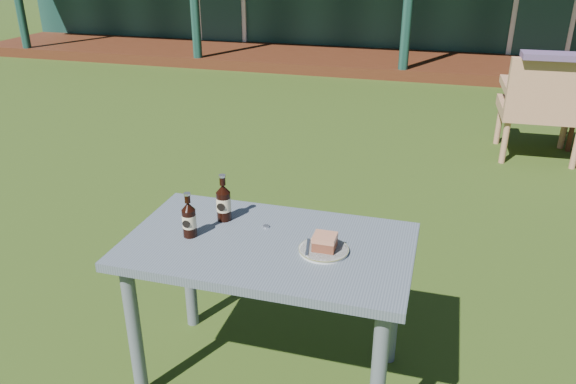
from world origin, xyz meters
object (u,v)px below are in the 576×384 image
(cafe_table, at_px, (269,263))
(cola_bottle_far, at_px, (189,219))
(plate, at_px, (324,250))
(cola_bottle_near, at_px, (224,202))
(armchair_left, at_px, (544,102))
(cake_slice, at_px, (325,242))

(cafe_table, bearing_deg, cola_bottle_far, -173.09)
(plate, height_order, cola_bottle_near, cola_bottle_near)
(armchair_left, bearing_deg, cola_bottle_far, -117.91)
(cola_bottle_far, xyz_separation_m, armchair_left, (1.84, 3.48, -0.26))
(cake_slice, relative_size, cola_bottle_far, 0.46)
(plate, distance_m, armchair_left, 3.68)
(plate, distance_m, cola_bottle_near, 0.53)
(plate, distance_m, cola_bottle_far, 0.58)
(cafe_table, relative_size, cake_slice, 13.04)
(cola_bottle_far, bearing_deg, cafe_table, 6.91)
(cafe_table, relative_size, armchair_left, 1.25)
(cake_slice, bearing_deg, armchair_left, 69.91)
(cake_slice, height_order, armchair_left, armchair_left)
(armchair_left, bearing_deg, cake_slice, -110.09)
(plate, relative_size, cola_bottle_near, 0.93)
(cafe_table, distance_m, cola_bottle_far, 0.38)
(cola_bottle_far, bearing_deg, armchair_left, 62.09)
(plate, relative_size, cake_slice, 2.22)
(cafe_table, bearing_deg, cake_slice, -3.22)
(cola_bottle_near, relative_size, cola_bottle_far, 1.09)
(cake_slice, bearing_deg, cola_bottle_far, -177.32)
(cola_bottle_near, bearing_deg, cola_bottle_far, -114.31)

